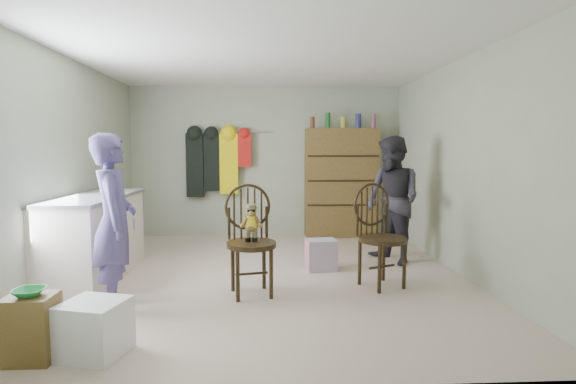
{
  "coord_description": "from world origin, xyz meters",
  "views": [
    {
      "loc": [
        -0.02,
        -5.11,
        1.45
      ],
      "look_at": [
        0.25,
        0.2,
        0.95
      ],
      "focal_mm": 28.0,
      "sensor_mm": 36.0,
      "label": 1
    }
  ],
  "objects": [
    {
      "name": "striped_bag",
      "position": [
        0.65,
        0.19,
        0.19
      ],
      "size": [
        0.38,
        0.31,
        0.37
      ],
      "primitive_type": "cube",
      "rotation": [
        0.0,
        0.0,
        0.11
      ],
      "color": "#E57282",
      "rests_on": "ground"
    },
    {
      "name": "chair_front",
      "position": [
        -0.17,
        -0.66,
        0.62
      ],
      "size": [
        0.58,
        0.58,
        1.11
      ],
      "rotation": [
        0.0,
        0.0,
        0.21
      ],
      "color": "black",
      "rests_on": "ground"
    },
    {
      "name": "counter",
      "position": [
        -1.95,
        0.0,
        0.47
      ],
      "size": [
        0.64,
        1.86,
        0.94
      ],
      "color": "silver",
      "rests_on": "ground"
    },
    {
      "name": "dresser",
      "position": [
        1.25,
        2.3,
        0.91
      ],
      "size": [
        1.2,
        0.39,
        2.05
      ],
      "color": "brown",
      "rests_on": "ground"
    },
    {
      "name": "person_left",
      "position": [
        -1.38,
        -1.04,
        0.8
      ],
      "size": [
        0.53,
        0.67,
        1.6
      ],
      "primitive_type": "imported",
      "rotation": [
        0.0,
        0.0,
        1.85
      ],
      "color": "#534A87",
      "rests_on": "ground"
    },
    {
      "name": "coat_rack",
      "position": [
        -0.83,
        2.38,
        1.25
      ],
      "size": [
        1.42,
        0.12,
        1.09
      ],
      "color": "#99999E",
      "rests_on": "ground"
    },
    {
      "name": "bowl",
      "position": [
        -1.64,
        -2.04,
        0.48
      ],
      "size": [
        0.2,
        0.2,
        0.05
      ],
      "primitive_type": "imported",
      "color": "green",
      "rests_on": "stool"
    },
    {
      "name": "chair_far",
      "position": [
        1.18,
        -0.45,
        0.59
      ],
      "size": [
        0.64,
        0.64,
        1.1
      ],
      "rotation": [
        0.0,
        0.0,
        0.42
      ],
      "color": "black",
      "rests_on": "ground"
    },
    {
      "name": "ground_plane",
      "position": [
        0.0,
        0.0,
        0.0
      ],
      "size": [
        5.0,
        5.0,
        0.0
      ],
      "primitive_type": "plane",
      "color": "beige",
      "rests_on": "ground"
    },
    {
      "name": "plastic_tub",
      "position": [
        -1.23,
        -1.98,
        0.19
      ],
      "size": [
        0.5,
        0.48,
        0.39
      ],
      "primitive_type": "cube",
      "rotation": [
        0.0,
        0.0,
        -0.27
      ],
      "color": "white",
      "rests_on": "ground"
    },
    {
      "name": "stool",
      "position": [
        -1.64,
        -2.04,
        0.23
      ],
      "size": [
        0.32,
        0.27,
        0.46
      ],
      "primitive_type": "cube",
      "color": "brown",
      "rests_on": "ground"
    },
    {
      "name": "room_walls",
      "position": [
        0.0,
        0.53,
        1.58
      ],
      "size": [
        5.0,
        5.0,
        5.0
      ],
      "color": "#A6AE92",
      "rests_on": "ground"
    },
    {
      "name": "person_right",
      "position": [
        1.6,
        0.49,
        0.82
      ],
      "size": [
        0.89,
        0.98,
        1.63
      ],
      "primitive_type": "imported",
      "rotation": [
        0.0,
        0.0,
        -1.14
      ],
      "color": "#2D2B33",
      "rests_on": "ground"
    }
  ]
}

